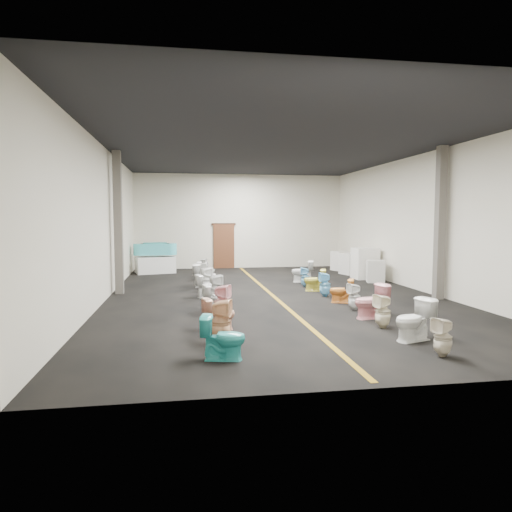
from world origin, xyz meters
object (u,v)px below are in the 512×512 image
at_px(toilet_left_9, 203,273).
at_px(toilet_right_4, 354,297).
at_px(toilet_left_6, 207,286).
at_px(toilet_right_2, 383,311).
at_px(toilet_left_8, 205,276).
at_px(toilet_left_2, 219,314).
at_px(toilet_right_7, 315,280).
at_px(appliance_crate_b, 365,263).
at_px(toilet_left_5, 215,289).
at_px(toilet_right_5, 342,291).
at_px(toilet_left_10, 206,271).
at_px(toilet_right_1, 414,320).
at_px(toilet_right_8, 305,277).
at_px(toilet_left_11, 203,267).
at_px(toilet_left_0, 223,338).
at_px(toilet_right_6, 325,284).
at_px(toilet_right_3, 371,301).
at_px(display_table, 156,265).
at_px(toilet_left_4, 216,297).
at_px(toilet_right_0, 443,337).
at_px(toilet_left_7, 206,280).
at_px(bathtub, 155,249).
at_px(toilet_left_3, 222,302).
at_px(appliance_crate_d, 340,261).
at_px(appliance_crate_a, 375,271).
at_px(toilet_left_1, 221,322).
at_px(toilet_right_9, 302,271).
at_px(appliance_crate_c, 352,264).

distance_m(toilet_left_9, toilet_right_4, 6.80).
distance_m(toilet_left_6, toilet_right_2, 5.79).
distance_m(toilet_left_8, toilet_right_2, 7.43).
bearing_deg(toilet_left_2, toilet_left_9, -12.51).
bearing_deg(toilet_left_8, toilet_right_7, -93.62).
distance_m(appliance_crate_b, toilet_left_8, 6.53).
relative_size(toilet_left_5, toilet_right_4, 1.15).
xyz_separation_m(toilet_left_8, toilet_right_5, (3.68, -3.52, -0.06)).
xyz_separation_m(toilet_left_10, toilet_right_4, (3.53, -6.65, 0.00)).
bearing_deg(toilet_right_4, toilet_right_1, -7.43).
bearing_deg(toilet_right_8, toilet_left_11, -117.39).
distance_m(toilet_left_0, toilet_left_6, 6.22).
bearing_deg(toilet_left_6, toilet_right_6, -117.53).
height_order(toilet_left_6, toilet_right_1, toilet_right_1).
bearing_deg(toilet_left_11, toilet_left_2, -162.45).
bearing_deg(toilet_right_3, toilet_left_0, -64.26).
bearing_deg(display_table, toilet_left_4, -76.62).
height_order(display_table, toilet_right_0, display_table).
height_order(toilet_left_6, toilet_left_7, toilet_left_7).
relative_size(toilet_left_10, toilet_right_2, 0.94).
relative_size(bathtub, toilet_left_0, 2.43).
relative_size(toilet_right_5, toilet_right_7, 0.95).
bearing_deg(toilet_right_0, toilet_left_9, -176.03).
xyz_separation_m(bathtub, toilet_right_0, (5.63, -13.14, -0.72)).
bearing_deg(toilet_left_10, toilet_left_3, -171.82).
xyz_separation_m(appliance_crate_d, toilet_right_0, (-2.71, -12.93, -0.10)).
relative_size(appliance_crate_a, toilet_left_2, 1.17).
bearing_deg(toilet_left_2, toilet_right_5, -67.18).
bearing_deg(toilet_left_11, toilet_left_0, -162.85).
distance_m(toilet_left_3, toilet_left_11, 8.32).
bearing_deg(appliance_crate_d, toilet_right_2, -104.73).
bearing_deg(toilet_left_2, toilet_right_1, -124.25).
distance_m(appliance_crate_a, toilet_right_7, 3.32).
distance_m(appliance_crate_b, toilet_left_0, 11.54).
relative_size(toilet_left_1, toilet_left_2, 1.22).
height_order(display_table, toilet_left_6, display_table).
height_order(toilet_right_4, toilet_right_9, toilet_right_9).
xyz_separation_m(toilet_left_4, toilet_right_0, (3.59, -4.59, 0.00)).
bearing_deg(toilet_right_1, toilet_left_1, -113.69).
relative_size(display_table, toilet_right_6, 2.18).
distance_m(toilet_left_3, toilet_right_7, 5.06).
xyz_separation_m(toilet_left_9, toilet_right_2, (3.57, -7.68, -0.01)).
bearing_deg(toilet_left_10, appliance_crate_a, -97.62).
distance_m(toilet_left_0, toilet_left_4, 4.16).
height_order(toilet_left_2, toilet_left_7, toilet_left_7).
relative_size(toilet_right_0, toilet_right_7, 0.94).
distance_m(toilet_left_3, toilet_left_5, 2.12).
height_order(appliance_crate_a, toilet_left_0, appliance_crate_a).
distance_m(appliance_crate_c, toilet_right_1, 10.72).
xyz_separation_m(toilet_left_4, toilet_left_11, (-0.04, 7.25, 0.02)).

